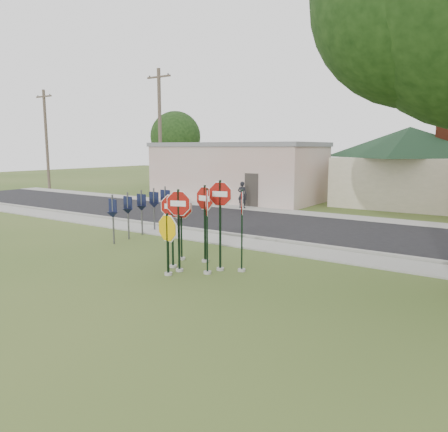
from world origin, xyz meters
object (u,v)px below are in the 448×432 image
Objects in this scene: stop_sign_yellow at (168,237)px; utility_pole_near at (160,132)px; stop_sign_center at (179,218)px; pedestrian at (242,195)px; stop_sign_left at (172,220)px.

utility_pole_near reaches higher than stop_sign_yellow.
stop_sign_center is at bearing 88.05° from stop_sign_yellow.
stop_sign_center reaches higher than stop_sign_yellow.
stop_sign_yellow is (-0.02, -0.51, -0.50)m from stop_sign_center.
pedestrian is at bearing -8.29° from utility_pole_near.
utility_pole_near reaches higher than stop_sign_center.
stop_sign_center is 0.53m from stop_sign_left.
utility_pole_near is at bearing 133.41° from stop_sign_left.
stop_sign_yellow is at bearing -58.97° from stop_sign_left.
stop_sign_left is (-0.46, 0.23, -0.14)m from stop_sign_center.
stop_sign_yellow is at bearing -91.95° from stop_sign_center.
stop_sign_center is at bearing 106.64° from pedestrian.
stop_sign_yellow reaches higher than pedestrian.
pedestrian is at bearing 112.61° from stop_sign_left.
stop_sign_center is 0.28× the size of utility_pole_near.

